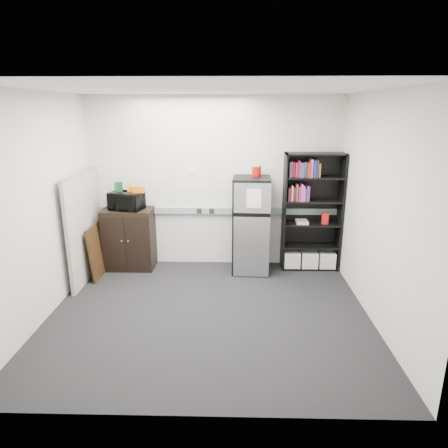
% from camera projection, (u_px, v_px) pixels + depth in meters
% --- Properties ---
extents(floor, '(4.00, 4.00, 0.00)m').
position_uv_depth(floor, '(209.00, 313.00, 5.04)').
color(floor, black).
rests_on(floor, ground).
extents(wall_back, '(4.00, 0.02, 2.70)m').
position_uv_depth(wall_back, '(215.00, 183.00, 6.34)').
color(wall_back, silver).
rests_on(wall_back, floor).
extents(wall_right, '(0.02, 3.50, 2.70)m').
position_uv_depth(wall_right, '(380.00, 211.00, 4.62)').
color(wall_right, silver).
rests_on(wall_right, floor).
extents(wall_left, '(0.02, 3.50, 2.70)m').
position_uv_depth(wall_left, '(39.00, 209.00, 4.71)').
color(wall_left, silver).
rests_on(wall_left, floor).
extents(ceiling, '(4.00, 3.50, 0.02)m').
position_uv_depth(ceiling, '(206.00, 88.00, 4.28)').
color(ceiling, white).
rests_on(ceiling, wall_back).
extents(electrical_raceway, '(3.92, 0.05, 0.10)m').
position_uv_depth(electrical_raceway, '(215.00, 211.00, 6.44)').
color(electrical_raceway, gray).
rests_on(electrical_raceway, wall_back).
extents(wall_note, '(0.14, 0.00, 0.10)m').
position_uv_depth(wall_note, '(192.00, 170.00, 6.29)').
color(wall_note, white).
rests_on(wall_note, wall_back).
extents(bookshelf, '(0.90, 0.34, 1.85)m').
position_uv_depth(bookshelf, '(312.00, 213.00, 6.25)').
color(bookshelf, black).
rests_on(bookshelf, floor).
extents(cubicle_partition, '(0.06, 1.30, 1.62)m').
position_uv_depth(cubicle_partition, '(85.00, 227.00, 5.90)').
color(cubicle_partition, gray).
rests_on(cubicle_partition, floor).
extents(cabinet, '(0.78, 0.52, 0.97)m').
position_uv_depth(cabinet, '(129.00, 239.00, 6.38)').
color(cabinet, black).
rests_on(cabinet, floor).
extents(microwave, '(0.56, 0.44, 0.27)m').
position_uv_depth(microwave, '(126.00, 201.00, 6.19)').
color(microwave, black).
rests_on(microwave, cabinet).
extents(snack_box_a, '(0.08, 0.06, 0.15)m').
position_uv_depth(snack_box_a, '(117.00, 187.00, 6.17)').
color(snack_box_a, '#18562A').
rests_on(snack_box_a, microwave).
extents(snack_box_b, '(0.08, 0.06, 0.15)m').
position_uv_depth(snack_box_b, '(120.00, 187.00, 6.16)').
color(snack_box_b, '#0C3723').
rests_on(snack_box_b, microwave).
extents(snack_box_c, '(0.07, 0.05, 0.14)m').
position_uv_depth(snack_box_c, '(130.00, 187.00, 6.16)').
color(snack_box_c, orange).
rests_on(snack_box_c, microwave).
extents(snack_bag, '(0.19, 0.12, 0.10)m').
position_uv_depth(snack_bag, '(138.00, 189.00, 6.12)').
color(snack_bag, orange).
rests_on(snack_bag, microwave).
extents(refrigerator, '(0.59, 0.61, 1.50)m').
position_uv_depth(refrigerator, '(251.00, 225.00, 6.18)').
color(refrigerator, black).
rests_on(refrigerator, floor).
extents(coffee_can, '(0.14, 0.14, 0.19)m').
position_uv_depth(coffee_can, '(256.00, 170.00, 6.07)').
color(coffee_can, '#A70709').
rests_on(coffee_can, refrigerator).
extents(framed_poster, '(0.11, 0.63, 0.81)m').
position_uv_depth(framed_poster, '(97.00, 251.00, 6.07)').
color(framed_poster, black).
rests_on(framed_poster, floor).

